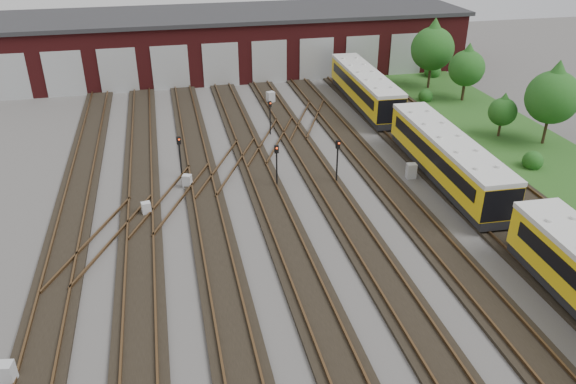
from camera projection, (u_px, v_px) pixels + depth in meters
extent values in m
plane|color=#4A4644|center=(342.00, 275.00, 28.55)|extent=(120.00, 120.00, 0.00)
cube|color=black|center=(51.00, 313.00, 25.74)|extent=(2.40, 70.00, 0.18)
cube|color=#523921|center=(33.00, 313.00, 25.52)|extent=(0.10, 70.00, 0.15)
cube|color=#523921|center=(66.00, 308.00, 25.81)|extent=(0.10, 70.00, 0.15)
cube|color=black|center=(140.00, 301.00, 26.53)|extent=(2.40, 70.00, 0.18)
cube|color=#523921|center=(124.00, 300.00, 26.31)|extent=(0.10, 70.00, 0.15)
cube|color=#523921|center=(155.00, 296.00, 26.60)|extent=(0.10, 70.00, 0.15)
cube|color=black|center=(224.00, 289.00, 27.32)|extent=(2.40, 70.00, 0.18)
cube|color=#523921|center=(209.00, 289.00, 27.10)|extent=(0.10, 70.00, 0.15)
cube|color=#523921|center=(239.00, 285.00, 27.39)|extent=(0.10, 70.00, 0.15)
cube|color=black|center=(304.00, 278.00, 28.11)|extent=(2.40, 70.00, 0.18)
cube|color=#523921|center=(290.00, 278.00, 27.89)|extent=(0.10, 70.00, 0.15)
cube|color=#523921|center=(318.00, 274.00, 28.18)|extent=(0.10, 70.00, 0.15)
cube|color=black|center=(379.00, 268.00, 28.90)|extent=(2.40, 70.00, 0.18)
cube|color=#523921|center=(366.00, 267.00, 28.68)|extent=(0.10, 70.00, 0.15)
cube|color=#523921|center=(392.00, 264.00, 28.97)|extent=(0.10, 70.00, 0.15)
cube|color=black|center=(450.00, 258.00, 29.69)|extent=(2.40, 70.00, 0.18)
cube|color=#523921|center=(438.00, 257.00, 29.47)|extent=(0.10, 70.00, 0.15)
cube|color=#523921|center=(463.00, 254.00, 29.76)|extent=(0.10, 70.00, 0.15)
cube|color=black|center=(517.00, 249.00, 30.48)|extent=(2.40, 70.00, 0.18)
cube|color=#523921|center=(506.00, 248.00, 30.27)|extent=(0.10, 70.00, 0.15)
cube|color=#523921|center=(530.00, 245.00, 30.55)|extent=(0.10, 70.00, 0.15)
cube|color=#523921|center=(571.00, 239.00, 31.06)|extent=(0.10, 70.00, 0.15)
cube|color=#523921|center=(173.00, 197.00, 35.50)|extent=(5.40, 9.62, 0.15)
cube|color=#523921|center=(228.00, 165.00, 39.75)|extent=(5.40, 9.62, 0.15)
cube|color=#523921|center=(272.00, 140.00, 44.00)|extent=(5.40, 9.62, 0.15)
cube|color=#523921|center=(103.00, 237.00, 31.25)|extent=(5.40, 9.62, 0.15)
cube|color=#523921|center=(308.00, 119.00, 48.25)|extent=(5.40, 9.62, 0.15)
cube|color=#4E1314|center=(232.00, 43.00, 61.76)|extent=(50.00, 12.00, 6.00)
cube|color=#28282B|center=(231.00, 13.00, 60.31)|extent=(51.00, 12.50, 0.40)
cube|color=#AFB3B4|center=(8.00, 77.00, 52.57)|extent=(3.60, 0.12, 4.40)
cube|color=#AFB3B4|center=(64.00, 74.00, 53.56)|extent=(3.60, 0.12, 4.40)
cube|color=#AFB3B4|center=(118.00, 71.00, 54.55)|extent=(3.60, 0.12, 4.40)
cube|color=#AFB3B4|center=(170.00, 68.00, 55.54)|extent=(3.60, 0.12, 4.40)
cube|color=#AFB3B4|center=(221.00, 65.00, 56.53)|extent=(3.60, 0.12, 4.40)
cube|color=#AFB3B4|center=(269.00, 62.00, 57.52)|extent=(3.60, 0.12, 4.40)
cube|color=#AFB3B4|center=(316.00, 60.00, 58.50)|extent=(3.60, 0.12, 4.40)
cube|color=#AFB3B4|center=(362.00, 57.00, 59.49)|extent=(3.60, 0.12, 4.40)
cube|color=#AFB3B4|center=(406.00, 54.00, 60.48)|extent=(3.60, 0.12, 4.40)
cube|color=#1F4C19|center=(548.00, 161.00, 40.94)|extent=(8.00, 55.00, 0.05)
cube|color=black|center=(444.00, 173.00, 37.76)|extent=(2.67, 14.18, 0.56)
cube|color=gold|center=(447.00, 155.00, 37.16)|extent=(2.95, 14.19, 2.07)
cube|color=silver|center=(449.00, 139.00, 36.61)|extent=(3.05, 14.20, 0.28)
cube|color=black|center=(430.00, 153.00, 36.84)|extent=(0.50, 12.41, 0.80)
cube|color=black|center=(465.00, 151.00, 37.25)|extent=(0.50, 12.41, 0.80)
cube|color=black|center=(364.00, 100.00, 51.60)|extent=(2.67, 14.18, 0.56)
cube|color=gold|center=(365.00, 86.00, 50.99)|extent=(2.95, 14.19, 2.07)
cube|color=silver|center=(366.00, 74.00, 50.45)|extent=(3.05, 14.20, 0.28)
cube|color=black|center=(352.00, 84.00, 50.68)|extent=(0.50, 12.41, 0.80)
cube|color=black|center=(378.00, 83.00, 51.09)|extent=(0.50, 12.41, 0.80)
cylinder|color=black|center=(181.00, 161.00, 38.07)|extent=(0.10, 0.10, 2.46)
cube|color=black|center=(179.00, 141.00, 37.38)|extent=(0.29, 0.22, 0.51)
sphere|color=red|center=(179.00, 140.00, 37.25)|extent=(0.12, 0.12, 0.12)
cylinder|color=black|center=(277.00, 171.00, 36.63)|extent=(0.11, 0.11, 2.51)
cube|color=black|center=(277.00, 149.00, 35.93)|extent=(0.27, 0.16, 0.53)
sphere|color=red|center=(277.00, 148.00, 35.78)|extent=(0.13, 0.13, 0.13)
cylinder|color=black|center=(337.00, 167.00, 37.03)|extent=(0.11, 0.11, 2.64)
cube|color=black|center=(338.00, 144.00, 36.29)|extent=(0.31, 0.25, 0.55)
sphere|color=red|center=(339.00, 143.00, 36.15)|extent=(0.13, 0.13, 0.13)
cylinder|color=black|center=(270.00, 121.00, 45.18)|extent=(0.09, 0.09, 2.33)
cube|color=black|center=(270.00, 104.00, 44.54)|extent=(0.26, 0.20, 0.46)
sphere|color=red|center=(270.00, 103.00, 44.42)|extent=(0.11, 0.11, 0.11)
cube|color=#B7B9BC|center=(6.00, 374.00, 21.83)|extent=(0.72, 0.64, 1.07)
cube|color=#B7B9BC|center=(146.00, 209.00, 33.73)|extent=(0.61, 0.54, 0.88)
cube|color=#B7B9BC|center=(187.00, 181.00, 37.02)|extent=(0.69, 0.65, 0.91)
cube|color=#B7B9BC|center=(271.00, 98.00, 52.37)|extent=(0.84, 0.77, 1.14)
cube|color=#B7B9BC|center=(411.00, 171.00, 38.30)|extent=(0.68, 0.58, 1.05)
cylinder|color=#312516|center=(429.00, 78.00, 56.51)|extent=(0.25, 0.25, 2.17)
sphere|color=#164513|center=(432.00, 49.00, 55.18)|extent=(4.21, 4.21, 4.21)
cone|color=#164513|center=(434.00, 33.00, 54.48)|extent=(3.61, 3.61, 3.01)
cylinder|color=#312516|center=(463.00, 92.00, 53.02)|extent=(0.27, 0.27, 1.71)
sphere|color=#164513|center=(467.00, 68.00, 51.97)|extent=(3.32, 3.32, 3.32)
cone|color=#164513|center=(469.00, 55.00, 51.43)|extent=(2.84, 2.84, 2.37)
cylinder|color=#312516|center=(545.00, 132.00, 43.45)|extent=(0.23, 0.23, 2.06)
sphere|color=#164513|center=(553.00, 97.00, 42.18)|extent=(4.00, 4.00, 4.00)
cone|color=#164513|center=(557.00, 79.00, 41.52)|extent=(3.43, 3.43, 2.86)
cylinder|color=#312516|center=(499.00, 130.00, 45.03)|extent=(0.20, 0.20, 1.14)
sphere|color=#164513|center=(503.00, 112.00, 44.33)|extent=(2.22, 2.22, 2.22)
cone|color=#164513|center=(504.00, 102.00, 43.96)|extent=(1.91, 1.91, 1.59)
sphere|color=#164513|center=(533.00, 158.00, 39.69)|extent=(1.44, 1.44, 1.44)
sphere|color=#164513|center=(426.00, 94.00, 53.00)|extent=(1.35, 1.35, 1.35)
sphere|color=#164513|center=(433.00, 68.00, 60.35)|extent=(1.77, 1.77, 1.77)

